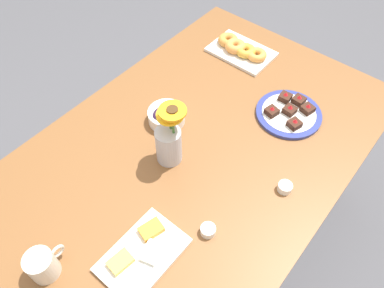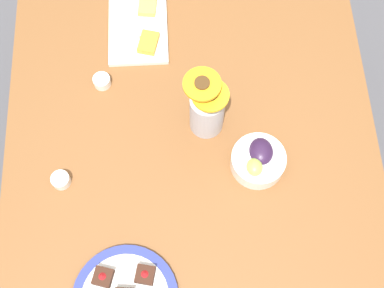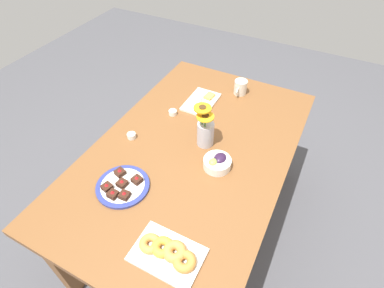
% 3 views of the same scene
% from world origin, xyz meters
% --- Properties ---
extents(ground_plane, '(6.00, 6.00, 0.00)m').
position_xyz_m(ground_plane, '(0.00, 0.00, 0.00)').
color(ground_plane, '#4C4C51').
extents(dining_table, '(1.60, 1.00, 0.74)m').
position_xyz_m(dining_table, '(0.00, 0.00, 0.65)').
color(dining_table, brown).
rests_on(dining_table, ground_plane).
extents(grape_bowl, '(0.14, 0.14, 0.07)m').
position_xyz_m(grape_bowl, '(0.05, 0.17, 0.77)').
color(grape_bowl, white).
rests_on(grape_bowl, dining_table).
extents(cheese_platter, '(0.26, 0.17, 0.03)m').
position_xyz_m(cheese_platter, '(-0.39, -0.13, 0.75)').
color(cheese_platter, white).
rests_on(cheese_platter, dining_table).
extents(jam_cup_honey, '(0.05, 0.05, 0.03)m').
position_xyz_m(jam_cup_honey, '(-0.21, -0.24, 0.76)').
color(jam_cup_honey, white).
rests_on(jam_cup_honey, dining_table).
extents(jam_cup_berry, '(0.05, 0.05, 0.03)m').
position_xyz_m(jam_cup_berry, '(0.07, -0.34, 0.76)').
color(jam_cup_berry, white).
rests_on(jam_cup_berry, dining_table).
extents(flower_vase, '(0.11, 0.11, 0.25)m').
position_xyz_m(flower_vase, '(-0.07, 0.04, 0.83)').
color(flower_vase, '#B2B2BC').
rests_on(flower_vase, dining_table).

